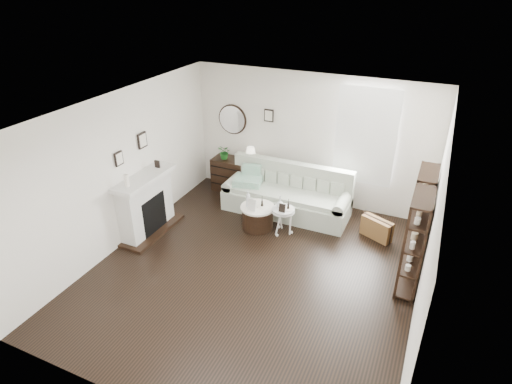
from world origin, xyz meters
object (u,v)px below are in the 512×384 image
at_px(sofa, 287,197).
at_px(dresser, 238,176).
at_px(pedestal_table, 283,211).
at_px(drum_table, 258,217).

height_order(sofa, dresser, sofa).
height_order(sofa, pedestal_table, sofa).
relative_size(dresser, drum_table, 1.71).
relative_size(dresser, pedestal_table, 2.13).
relative_size(sofa, drum_table, 3.88).
bearing_deg(pedestal_table, drum_table, -179.05).
xyz_separation_m(dresser, drum_table, (1.02, -1.21, -0.14)).
bearing_deg(sofa, drum_table, -109.82).
relative_size(drum_table, pedestal_table, 1.24).
distance_m(dresser, pedestal_table, 1.95).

